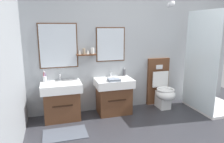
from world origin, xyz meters
TOP-DOWN VIEW (x-y plane):
  - wall_back at (-0.02, 1.78)m, footprint 4.49×0.51m
  - bath_mat at (-1.51, 0.91)m, footprint 0.68×0.44m
  - vanity_sink_left at (-1.51, 1.51)m, footprint 0.71×0.51m
  - tap_on_left_sink at (-1.51, 1.70)m, footprint 0.03×0.13m
  - vanity_sink_right at (-0.53, 1.51)m, footprint 0.71×0.51m
  - tap_on_right_sink at (-0.53, 1.70)m, footprint 0.03×0.13m
  - toilet at (0.51, 1.52)m, footprint 0.48×0.63m
  - toothbrush_cup at (-1.79, 1.68)m, footprint 0.07×0.07m
  - soap_dispenser at (-0.25, 1.69)m, footprint 0.06×0.06m
  - folded_hand_towel at (-0.57, 1.36)m, footprint 0.22×0.16m
  - shower_tray at (1.34, 1.11)m, footprint 0.91×0.91m

SIDE VIEW (x-z plane):
  - bath_mat at x=-1.51m, z-range 0.00..0.01m
  - vanity_sink_left at x=-1.51m, z-range 0.02..0.70m
  - vanity_sink_right at x=-0.53m, z-range 0.02..0.70m
  - toilet at x=0.51m, z-range -0.12..0.88m
  - shower_tray at x=1.34m, z-range -0.56..1.39m
  - folded_hand_towel at x=-0.57m, z-range 0.68..0.72m
  - toothbrush_cup at x=-1.79m, z-range 0.63..0.83m
  - tap_on_left_sink at x=-1.51m, z-range 0.69..0.80m
  - tap_on_right_sink at x=-0.53m, z-range 0.69..0.80m
  - soap_dispenser at x=-0.25m, z-range 0.66..0.83m
  - wall_back at x=-0.02m, z-range 0.00..2.64m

